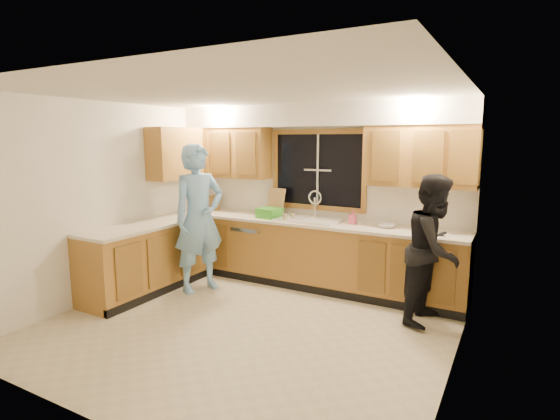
{
  "coord_description": "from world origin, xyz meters",
  "views": [
    {
      "loc": [
        2.51,
        -3.78,
        2.03
      ],
      "look_at": [
        0.07,
        0.65,
        1.21
      ],
      "focal_mm": 28.0,
      "sensor_mm": 36.0,
      "label": 1
    }
  ],
  "objects_px": {
    "sink": "(309,224)",
    "man": "(199,218)",
    "knife_block": "(215,203)",
    "dishwasher": "(256,249)",
    "stove": "(113,269)",
    "soap_bottle": "(353,217)",
    "woman": "(434,249)",
    "bowl": "(387,226)",
    "dish_crate": "(270,213)"
  },
  "relations": [
    {
      "from": "knife_block",
      "to": "dish_crate",
      "type": "distance_m",
      "value": 1.12
    },
    {
      "from": "dishwasher",
      "to": "soap_bottle",
      "type": "xyz_separation_m",
      "value": [
        1.46,
        0.07,
        0.6
      ]
    },
    {
      "from": "woman",
      "to": "soap_bottle",
      "type": "relative_size",
      "value": 8.96
    },
    {
      "from": "stove",
      "to": "soap_bottle",
      "type": "bearing_deg",
      "value": 37.85
    },
    {
      "from": "sink",
      "to": "woman",
      "type": "relative_size",
      "value": 0.52
    },
    {
      "from": "dish_crate",
      "to": "sink",
      "type": "bearing_deg",
      "value": 7.05
    },
    {
      "from": "man",
      "to": "bowl",
      "type": "relative_size",
      "value": 9.39
    },
    {
      "from": "stove",
      "to": "sink",
      "type": "bearing_deg",
      "value": 45.39
    },
    {
      "from": "man",
      "to": "knife_block",
      "type": "distance_m",
      "value": 1.1
    },
    {
      "from": "knife_block",
      "to": "dishwasher",
      "type": "bearing_deg",
      "value": -7.9
    },
    {
      "from": "knife_block",
      "to": "dish_crate",
      "type": "height_order",
      "value": "knife_block"
    },
    {
      "from": "man",
      "to": "woman",
      "type": "distance_m",
      "value": 2.98
    },
    {
      "from": "bowl",
      "to": "soap_bottle",
      "type": "bearing_deg",
      "value": 177.49
    },
    {
      "from": "dish_crate",
      "to": "bowl",
      "type": "relative_size",
      "value": 1.44
    },
    {
      "from": "sink",
      "to": "dish_crate",
      "type": "xyz_separation_m",
      "value": [
        -0.59,
        -0.07,
        0.13
      ]
    },
    {
      "from": "man",
      "to": "soap_bottle",
      "type": "distance_m",
      "value": 2.04
    },
    {
      "from": "stove",
      "to": "knife_block",
      "type": "xyz_separation_m",
      "value": [
        0.11,
        1.92,
        0.59
      ]
    },
    {
      "from": "dish_crate",
      "to": "soap_bottle",
      "type": "height_order",
      "value": "soap_bottle"
    },
    {
      "from": "man",
      "to": "woman",
      "type": "relative_size",
      "value": 1.19
    },
    {
      "from": "man",
      "to": "woman",
      "type": "height_order",
      "value": "man"
    },
    {
      "from": "dishwasher",
      "to": "man",
      "type": "bearing_deg",
      "value": -112.0
    },
    {
      "from": "dishwasher",
      "to": "woman",
      "type": "relative_size",
      "value": 0.49
    },
    {
      "from": "stove",
      "to": "dishwasher",
      "type": "bearing_deg",
      "value": 62.31
    },
    {
      "from": "sink",
      "to": "man",
      "type": "height_order",
      "value": "man"
    },
    {
      "from": "man",
      "to": "soap_bottle",
      "type": "bearing_deg",
      "value": -40.42
    },
    {
      "from": "knife_block",
      "to": "man",
      "type": "bearing_deg",
      "value": -63.69
    },
    {
      "from": "knife_block",
      "to": "sink",
      "type": "bearing_deg",
      "value": -3.61
    },
    {
      "from": "soap_bottle",
      "to": "bowl",
      "type": "height_order",
      "value": "soap_bottle"
    },
    {
      "from": "dishwasher",
      "to": "soap_bottle",
      "type": "height_order",
      "value": "soap_bottle"
    },
    {
      "from": "dish_crate",
      "to": "soap_bottle",
      "type": "relative_size",
      "value": 1.64
    },
    {
      "from": "sink",
      "to": "man",
      "type": "bearing_deg",
      "value": -143.62
    },
    {
      "from": "dishwasher",
      "to": "stove",
      "type": "xyz_separation_m",
      "value": [
        -0.95,
        -1.81,
        0.04
      ]
    },
    {
      "from": "woman",
      "to": "bowl",
      "type": "xyz_separation_m",
      "value": [
        -0.67,
        0.5,
        0.12
      ]
    },
    {
      "from": "sink",
      "to": "dish_crate",
      "type": "distance_m",
      "value": 0.6
    },
    {
      "from": "dish_crate",
      "to": "dishwasher",
      "type": "bearing_deg",
      "value": 167.66
    },
    {
      "from": "stove",
      "to": "bowl",
      "type": "xyz_separation_m",
      "value": [
        2.88,
        1.86,
        0.5
      ]
    },
    {
      "from": "sink",
      "to": "man",
      "type": "xyz_separation_m",
      "value": [
        -1.2,
        -0.89,
        0.12
      ]
    },
    {
      "from": "man",
      "to": "knife_block",
      "type": "relative_size",
      "value": 8.59
    },
    {
      "from": "man",
      "to": "knife_block",
      "type": "xyz_separation_m",
      "value": [
        -0.49,
        0.98,
        0.05
      ]
    },
    {
      "from": "stove",
      "to": "soap_bottle",
      "type": "relative_size",
      "value": 4.86
    },
    {
      "from": "dishwasher",
      "to": "soap_bottle",
      "type": "bearing_deg",
      "value": 2.57
    },
    {
      "from": "dishwasher",
      "to": "knife_block",
      "type": "xyz_separation_m",
      "value": [
        -0.84,
        0.11,
        0.63
      ]
    },
    {
      "from": "soap_bottle",
      "to": "bowl",
      "type": "distance_m",
      "value": 0.47
    },
    {
      "from": "sink",
      "to": "dishwasher",
      "type": "relative_size",
      "value": 1.05
    },
    {
      "from": "dishwasher",
      "to": "bowl",
      "type": "distance_m",
      "value": 2.0
    },
    {
      "from": "knife_block",
      "to": "soap_bottle",
      "type": "distance_m",
      "value": 2.31
    },
    {
      "from": "man",
      "to": "dishwasher",
      "type": "bearing_deg",
      "value": 0.29
    },
    {
      "from": "dishwasher",
      "to": "stove",
      "type": "bearing_deg",
      "value": -117.69
    },
    {
      "from": "woman",
      "to": "soap_bottle",
      "type": "xyz_separation_m",
      "value": [
        -1.13,
        0.52,
        0.18
      ]
    },
    {
      "from": "knife_block",
      "to": "dish_crate",
      "type": "bearing_deg",
      "value": -9.04
    }
  ]
}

